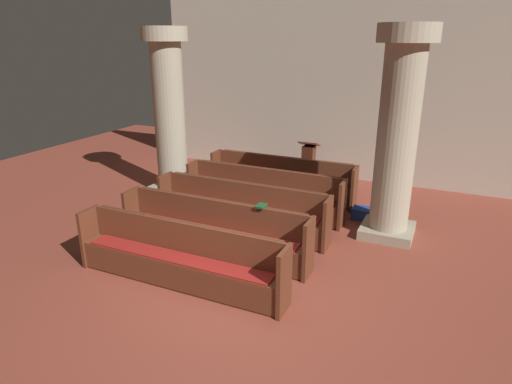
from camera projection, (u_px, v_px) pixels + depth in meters
name	position (u px, v px, depth m)	size (l,w,h in m)	color
ground_plane	(236.00, 292.00, 6.30)	(19.20, 19.20, 0.00)	brown
back_wall	(348.00, 89.00, 10.76)	(10.00, 0.16, 4.50)	beige
pew_row_0	(281.00, 178.00, 9.83)	(3.35, 0.47, 0.93)	brown
pew_row_1	(263.00, 191.00, 8.96)	(3.35, 0.46, 0.93)	brown
pew_row_2	(241.00, 208.00, 8.09)	(3.35, 0.46, 0.93)	brown
pew_row_3	(214.00, 228.00, 7.22)	(3.35, 0.47, 0.93)	brown
pew_row_4	(179.00, 254.00, 6.36)	(3.35, 0.46, 0.93)	brown
pillar_aisle_side	(398.00, 133.00, 7.49)	(0.99, 0.99, 3.67)	#9F967E
pillar_far_side	(169.00, 111.00, 9.77)	(0.99, 0.99, 3.67)	#9F967E
lectern	(308.00, 166.00, 10.83)	(0.48, 0.45, 1.08)	#411E13
hymn_book	(261.00, 206.00, 6.93)	(0.14, 0.21, 0.03)	#194723
kneeler_box_blue	(363.00, 213.00, 8.83)	(0.41, 0.31, 0.22)	navy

